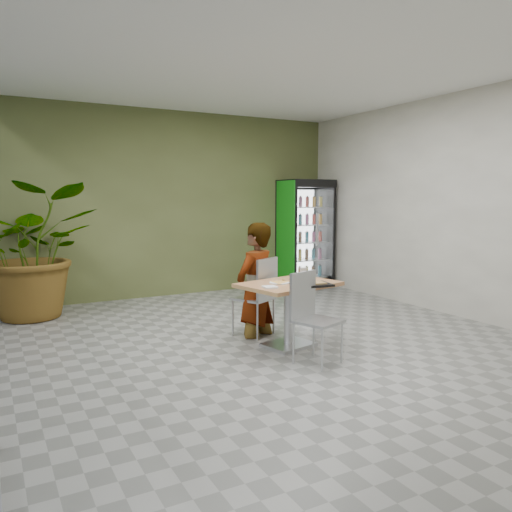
# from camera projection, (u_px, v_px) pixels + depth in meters

# --- Properties ---
(ground) EXTENTS (7.00, 7.00, 0.00)m
(ground) POSITION_uv_depth(u_px,v_px,m) (280.00, 345.00, 5.83)
(ground) COLOR gray
(ground) RESTS_ON ground
(room_envelope) EXTENTS (6.00, 7.00, 3.20)m
(room_envelope) POSITION_uv_depth(u_px,v_px,m) (281.00, 208.00, 5.64)
(room_envelope) COLOR silver
(room_envelope) RESTS_ON ground
(dining_table) EXTENTS (1.21, 0.97, 0.75)m
(dining_table) POSITION_uv_depth(u_px,v_px,m) (289.00, 301.00, 5.70)
(dining_table) COLOR #AA8249
(dining_table) RESTS_ON ground
(chair_far) EXTENTS (0.59, 0.59, 0.98)m
(chair_far) POSITION_uv_depth(u_px,v_px,m) (260.00, 290.00, 6.16)
(chair_far) COLOR #B1B3B5
(chair_far) RESTS_ON ground
(chair_near) EXTENTS (0.53, 0.54, 0.94)m
(chair_near) POSITION_uv_depth(u_px,v_px,m) (310.00, 310.00, 5.19)
(chair_near) COLOR #B1B3B5
(chair_near) RESTS_ON ground
(seated_woman) EXTENTS (0.75, 0.65, 1.71)m
(seated_woman) POSITION_uv_depth(u_px,v_px,m) (255.00, 292.00, 6.18)
(seated_woman) COLOR black
(seated_woman) RESTS_ON ground
(pizza_plate) EXTENTS (0.32, 0.27, 0.03)m
(pizza_plate) POSITION_uv_depth(u_px,v_px,m) (279.00, 282.00, 5.64)
(pizza_plate) COLOR white
(pizza_plate) RESTS_ON dining_table
(soda_cup) EXTENTS (0.09, 0.09, 0.15)m
(soda_cup) POSITION_uv_depth(u_px,v_px,m) (303.00, 274.00, 5.82)
(soda_cup) COLOR white
(soda_cup) RESTS_ON dining_table
(napkin_stack) EXTENTS (0.16, 0.16, 0.02)m
(napkin_stack) POSITION_uv_depth(u_px,v_px,m) (270.00, 287.00, 5.35)
(napkin_stack) COLOR white
(napkin_stack) RESTS_ON dining_table
(cafeteria_tray) EXTENTS (0.45, 0.36, 0.02)m
(cafeteria_tray) POSITION_uv_depth(u_px,v_px,m) (312.00, 285.00, 5.48)
(cafeteria_tray) COLOR black
(cafeteria_tray) RESTS_ON dining_table
(beverage_fridge) EXTENTS (0.96, 0.76, 2.05)m
(beverage_fridge) POSITION_uv_depth(u_px,v_px,m) (305.00, 234.00, 9.61)
(beverage_fridge) COLOR black
(beverage_fridge) RESTS_ON ground
(potted_plant) EXTENTS (1.95, 1.76, 1.93)m
(potted_plant) POSITION_uv_depth(u_px,v_px,m) (35.00, 251.00, 7.08)
(potted_plant) COLOR #2D6528
(potted_plant) RESTS_ON ground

